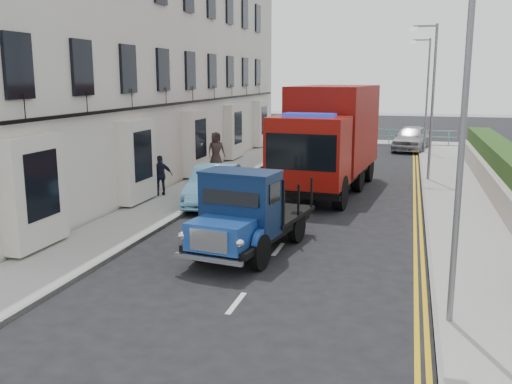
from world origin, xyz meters
name	(u,v)px	position (x,y,z in m)	size (l,w,h in m)	color
ground	(260,273)	(0.00, 0.00, 0.00)	(120.00, 120.00, 0.00)	black
pavement_west	(194,190)	(-5.20, 9.00, 0.06)	(2.40, 38.00, 0.12)	gray
pavement_east	(459,205)	(5.30, 9.00, 0.06)	(2.60, 38.00, 0.12)	gray
promenade	(361,142)	(0.00, 29.00, 0.06)	(30.00, 2.50, 0.12)	gray
sea_plane	(382,115)	(0.00, 60.00, 0.00)	(120.00, 120.00, 0.00)	#4D5B6A
terrace_west	(138,25)	(-9.47, 13.00, 7.17)	(6.31, 30.20, 14.25)	beige
seafront_railing	(360,136)	(0.00, 28.20, 0.58)	(13.00, 0.08, 1.11)	#59B2A5
lamp_near	(457,118)	(4.18, -2.00, 4.00)	(1.23, 0.18, 7.00)	slate
lamp_mid	(430,93)	(4.18, 14.00, 4.00)	(1.23, 0.18, 7.00)	slate
lamp_far	(425,89)	(4.18, 24.00, 4.00)	(1.23, 0.18, 7.00)	slate
bedford_lorry	(243,218)	(-0.77, 1.15, 1.06)	(2.63, 5.08, 2.30)	black
red_lorry	(329,136)	(0.17, 10.72, 2.32)	(3.53, 8.52, 4.35)	black
parked_car_front	(215,187)	(-3.60, 7.00, 0.65)	(1.54, 3.83, 1.30)	black
parked_car_mid	(215,185)	(-3.60, 7.00, 0.73)	(1.54, 4.41, 1.45)	#61A5D0
parked_car_rear	(295,151)	(-2.60, 17.47, 0.76)	(2.14, 5.27, 1.53)	silver
seafront_car_left	(316,144)	(-2.10, 21.65, 0.70)	(2.33, 5.04, 1.40)	black
seafront_car_right	(411,138)	(3.50, 25.46, 0.82)	(1.93, 4.80, 1.64)	#A7A7AB
pedestrian_west_near	(161,175)	(-6.00, 7.46, 0.91)	(0.93, 0.39, 1.58)	black
pedestrian_west_far	(216,151)	(-6.00, 14.15, 1.07)	(0.92, 0.60, 1.89)	#362927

